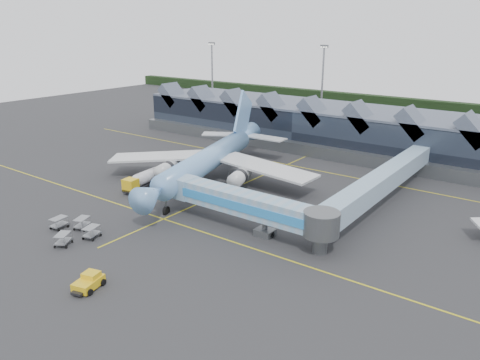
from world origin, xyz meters
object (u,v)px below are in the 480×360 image
Objects in this scene: main_airliner at (211,158)px; jet_bridge at (258,208)px; fuel_truck at (144,179)px; pushback_tug at (89,282)px.

jet_bridge is at bearing -51.20° from main_airliner.
jet_bridge reaches higher than fuel_truck.
fuel_truck is at bearing -139.38° from main_airliner.
fuel_truck reaches higher than pushback_tug.
jet_bridge is 6.52× the size of pushback_tug.
pushback_tug is at bearing -86.35° from main_airliner.
jet_bridge is 27.43m from fuel_truck.
main_airliner is 5.03× the size of fuel_truck.
jet_bridge is 2.94× the size of fuel_truck.
fuel_truck is (-27.09, 3.71, -2.12)m from jet_bridge.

